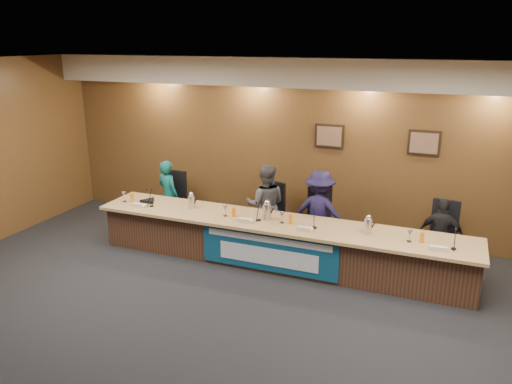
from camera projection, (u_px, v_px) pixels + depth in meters
floor at (210, 343)px, 5.98m from camera, size 10.00×10.00×0.00m
ceiling at (201, 70)px, 5.04m from camera, size 10.00×8.00×0.04m
wall_back at (308, 148)px, 9.06m from camera, size 10.00×0.04×3.20m
soffit at (306, 73)px, 8.44m from camera, size 10.00×0.50×0.50m
dais_body at (277, 244)px, 8.01m from camera, size 6.00×0.80×0.70m
dais_top at (276, 223)px, 7.85m from camera, size 6.10×0.95×0.05m
banner at (268, 252)px, 7.63m from camera, size 2.20×0.02×0.65m
banner_text_upper at (268, 240)px, 7.56m from camera, size 2.00×0.01×0.10m
banner_text_lower at (268, 257)px, 7.64m from camera, size 1.60×0.01×0.28m
wall_photo_left at (329, 136)px, 8.81m from camera, size 0.52×0.04×0.42m
wall_photo_right at (424, 143)px, 8.24m from camera, size 0.52×0.04×0.42m
panelist_a at (168, 195)px, 9.42m from camera, size 0.57×0.47×1.34m
panelist_b at (266, 205)px, 8.70m from camera, size 0.83×0.72×1.44m
panelist_c at (320, 212)px, 8.36m from camera, size 0.96×0.60×1.43m
panelist_d at (441, 235)px, 7.70m from camera, size 0.73×0.39×1.19m
office_chair_a at (172, 203)px, 9.56m from camera, size 0.48×0.48×0.08m
office_chair_b at (268, 216)px, 8.86m from camera, size 0.60×0.60×0.08m
office_chair_c at (321, 223)px, 8.51m from camera, size 0.63×0.63×0.08m
office_chair_d at (441, 240)px, 7.82m from camera, size 0.53×0.53×0.08m
nameplate_a at (137, 205)px, 8.46m from camera, size 0.24×0.08×0.10m
microphone_a at (152, 206)px, 8.53m from camera, size 0.07×0.07×0.02m
juice_glass_a at (132, 198)px, 8.77m from camera, size 0.06×0.06×0.15m
water_glass_a at (124, 197)px, 8.75m from camera, size 0.08×0.08×0.18m
nameplate_b at (244, 220)px, 7.76m from camera, size 0.24×0.08×0.10m
microphone_b at (259, 220)px, 7.87m from camera, size 0.07×0.07×0.02m
juice_glass_b at (234, 212)px, 8.03m from camera, size 0.06×0.06×0.15m
water_glass_b at (225, 211)px, 8.05m from camera, size 0.08×0.08×0.18m
nameplate_c at (304, 229)px, 7.41m from camera, size 0.24×0.08×0.10m
microphone_c at (314, 228)px, 7.55m from camera, size 0.07×0.07×0.02m
juice_glass_c at (291, 219)px, 7.71m from camera, size 0.06×0.06×0.15m
water_glass_c at (282, 217)px, 7.75m from camera, size 0.08×0.08×0.18m
nameplate_d at (439, 249)px, 6.71m from camera, size 0.24×0.08×0.10m
microphone_d at (454, 249)px, 6.79m from camera, size 0.07×0.07×0.02m
juice_glass_d at (422, 238)px, 7.00m from camera, size 0.06×0.06×0.15m
water_glass_d at (410, 236)px, 7.02m from camera, size 0.08×0.08×0.18m
carafe_left at (192, 202)px, 8.42m from camera, size 0.12×0.12×0.22m
carafe_mid at (267, 212)px, 7.89m from camera, size 0.13×0.13×0.26m
carafe_right at (368, 226)px, 7.30m from camera, size 0.12×0.12×0.24m
speakerphone at (149, 201)px, 8.75m from camera, size 0.32×0.32×0.05m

